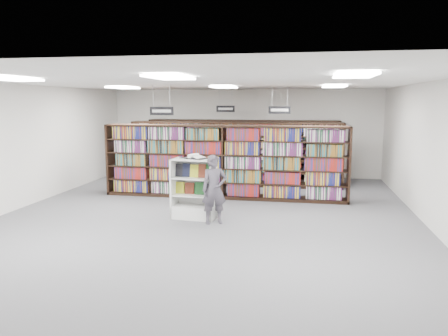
% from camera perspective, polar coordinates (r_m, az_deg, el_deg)
% --- Properties ---
extents(floor, '(12.00, 12.00, 0.00)m').
position_cam_1_polar(floor, '(10.79, -1.95, -6.14)').
color(floor, '#525257').
rests_on(floor, ground).
extents(ceiling, '(10.00, 12.00, 0.10)m').
position_cam_1_polar(ceiling, '(10.45, -2.05, 11.10)').
color(ceiling, white).
rests_on(ceiling, wall_back).
extents(wall_back, '(10.00, 0.10, 3.20)m').
position_cam_1_polar(wall_back, '(16.39, 2.55, 4.60)').
color(wall_back, silver).
rests_on(wall_back, ground).
extents(wall_front, '(10.00, 0.10, 3.20)m').
position_cam_1_polar(wall_front, '(4.90, -17.42, -5.35)').
color(wall_front, silver).
rests_on(wall_front, ground).
extents(wall_left, '(0.10, 12.00, 3.20)m').
position_cam_1_polar(wall_left, '(12.56, -24.89, 2.58)').
color(wall_left, silver).
rests_on(wall_left, ground).
extents(wall_right, '(0.10, 12.00, 3.20)m').
position_cam_1_polar(wall_right, '(10.61, 25.40, 1.57)').
color(wall_right, silver).
rests_on(wall_right, ground).
extents(bookshelf_row_near, '(7.00, 0.60, 2.10)m').
position_cam_1_polar(bookshelf_row_near, '(12.51, -0.01, 0.82)').
color(bookshelf_row_near, black).
rests_on(bookshelf_row_near, floor).
extents(bookshelf_row_mid, '(7.00, 0.60, 2.10)m').
position_cam_1_polar(bookshelf_row_mid, '(14.47, 1.44, 1.88)').
color(bookshelf_row_mid, black).
rests_on(bookshelf_row_mid, floor).
extents(bookshelf_row_far, '(7.00, 0.60, 2.10)m').
position_cam_1_polar(bookshelf_row_far, '(16.14, 2.39, 2.57)').
color(bookshelf_row_far, black).
rests_on(bookshelf_row_far, floor).
extents(aisle_sign_left, '(0.65, 0.02, 0.80)m').
position_cam_1_polar(aisle_sign_left, '(11.80, -8.15, 7.48)').
color(aisle_sign_left, '#B2B2B7').
rests_on(aisle_sign_left, ceiling).
extents(aisle_sign_right, '(0.65, 0.02, 0.80)m').
position_cam_1_polar(aisle_sign_right, '(13.21, 7.26, 7.61)').
color(aisle_sign_right, '#B2B2B7').
rests_on(aisle_sign_right, ceiling).
extents(aisle_sign_center, '(0.65, 0.02, 0.80)m').
position_cam_1_polar(aisle_sign_center, '(15.44, 0.20, 7.82)').
color(aisle_sign_center, '#B2B2B7').
rests_on(aisle_sign_center, ceiling).
extents(troffer_front_left, '(0.60, 1.20, 0.04)m').
position_cam_1_polar(troffer_front_left, '(8.92, -26.13, 10.40)').
color(troffer_front_left, white).
rests_on(troffer_front_left, ceiling).
extents(troffer_front_center, '(0.60, 1.20, 0.04)m').
position_cam_1_polar(troffer_front_center, '(7.55, -7.09, 11.68)').
color(troffer_front_center, white).
rests_on(troffer_front_center, ceiling).
extents(troffer_front_right, '(0.60, 1.20, 0.04)m').
position_cam_1_polar(troffer_front_right, '(7.24, 16.69, 11.53)').
color(troffer_front_right, white).
rests_on(troffer_front_right, ceiling).
extents(troffer_back_left, '(0.60, 1.20, 0.04)m').
position_cam_1_polar(troffer_back_left, '(13.28, -13.05, 10.18)').
color(troffer_back_left, white).
rests_on(troffer_back_left, ceiling).
extents(troffer_back_center, '(0.60, 1.20, 0.04)m').
position_cam_1_polar(troffer_back_center, '(12.40, -0.01, 10.52)').
color(troffer_back_center, white).
rests_on(troffer_back_center, ceiling).
extents(troffer_back_right, '(0.60, 1.20, 0.04)m').
position_cam_1_polar(troffer_back_right, '(12.22, 14.20, 10.30)').
color(troffer_back_right, white).
rests_on(troffer_back_right, ceiling).
extents(endcap_display, '(1.07, 0.60, 1.43)m').
position_cam_1_polar(endcap_display, '(10.43, -3.89, -3.94)').
color(endcap_display, silver).
rests_on(endcap_display, floor).
extents(open_book, '(0.72, 0.59, 0.13)m').
position_cam_1_polar(open_book, '(10.30, -3.94, 1.44)').
color(open_book, black).
rests_on(open_book, endcap_display).
extents(shopper, '(0.67, 0.57, 1.57)m').
position_cam_1_polar(shopper, '(9.89, -1.28, -2.83)').
color(shopper, '#4A454F').
rests_on(shopper, floor).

